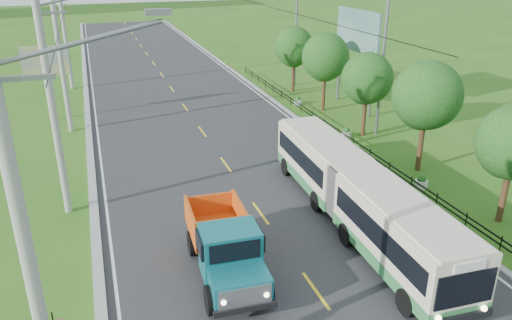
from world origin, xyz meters
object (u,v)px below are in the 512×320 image
planter_far (298,101)px  billboard_left (45,66)px  planter_near (421,183)px  pole_mid (61,54)px  planter_mid (346,133)px  streetlight_mid (381,59)px  pole_far (65,30)px  tree_second (512,145)px  pole_near (53,104)px  tree_fourth (367,81)px  billboard_right (357,37)px  pole_nearest (31,259)px  streetlight_far (294,30)px  tree_third (426,99)px  tree_back (294,48)px  tree_fifth (325,59)px  dump_truck (225,243)px  bus (357,192)px

planter_far → billboard_left: (-18.10, 2.00, 3.58)m
planter_near → billboard_left: size_ratio=0.13×
pole_mid → billboard_left: (-1.24, 3.00, -1.23)m
pole_mid → planter_mid: 18.88m
pole_mid → streetlight_mid: 20.16m
pole_far → tree_second: size_ratio=1.89×
pole_mid → pole_near: bearing=-90.0°
tree_fourth → billboard_right: 6.59m
pole_nearest → streetlight_far: bearing=58.7°
tree_third → planter_mid: (-1.26, 5.86, -3.70)m
tree_back → tree_fifth: bearing=-90.0°
pole_mid → pole_far: (0.00, 12.00, 0.00)m
billboard_left → dump_truck: bearing=-72.9°
pole_nearest → streetlight_far: size_ratio=1.10×
tree_third → tree_fifth: size_ratio=1.03×
tree_fifth → streetlight_mid: (0.79, -6.14, 1.05)m
pole_far → streetlight_mid: 26.80m
tree_third → planter_near: (-1.26, -2.14, -3.70)m
pole_near → tree_back: size_ratio=1.82×
pole_mid → bus: (11.78, -17.34, -3.46)m
planter_near → bus: (-5.08, -2.34, 1.35)m
tree_fifth → tree_second: bearing=-90.0°
tree_back → pole_near: bearing=-136.6°
tree_fifth → streetlight_far: size_ratio=0.64×
pole_nearest → bus: (11.75, 6.66, -3.30)m
pole_nearest → planter_near: size_ratio=14.93×
streetlight_far → billboard_left: 20.56m
pole_near → streetlight_mid: pole_near is taller
streetlight_mid → tree_back: bearing=93.7°
tree_third → billboard_right: (2.44, 11.86, 1.36)m
pole_mid → planter_mid: size_ratio=14.93×
tree_back → planter_near: tree_back is taller
pole_far → pole_near: bearing=-90.0°
pole_near → planter_far: pole_near is taller
tree_fifth → dump_truck: bearing=-124.7°
tree_fourth → billboard_left: (-19.36, 9.86, 0.28)m
billboard_right → planter_mid: bearing=-121.7°
pole_mid → pole_far: 12.00m
pole_mid → streetlight_far: 20.16m
pole_far → tree_third: pole_far is taller
planter_far → pole_near: bearing=-142.4°
streetlight_far → tree_second: bearing=-91.7°
pole_near → bus: bearing=-24.4°
pole_nearest → dump_truck: (5.51, 4.96, -3.61)m
pole_far → planter_mid: size_ratio=14.93×
tree_fifth → dump_truck: 22.25m
planter_far → bus: bearing=-105.5°
tree_back → dump_truck: 27.36m
planter_far → dump_truck: bearing=-119.5°
streetlight_far → bus: bearing=-106.3°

